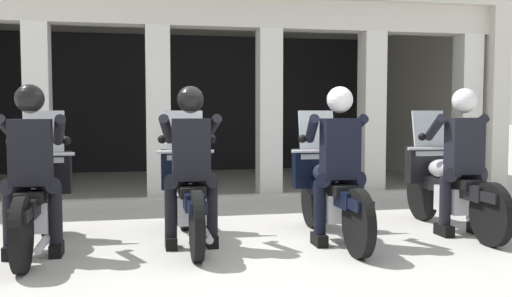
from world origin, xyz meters
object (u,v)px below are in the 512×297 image
object	(u,v)px
police_officer_center_right	(339,152)
motorcycle_far_right	(448,186)
motorcycle_far_left	(38,198)
motorcycle_center_right	(329,191)
motorcycle_center_left	(189,193)
police_officer_far_left	(31,155)
police_officer_far_right	(462,149)
police_officer_center_left	(191,152)

from	to	relation	value
police_officer_center_right	motorcycle_far_right	xyz separation A→B (m)	(1.46, 0.44, -0.44)
motorcycle_far_left	motorcycle_center_right	world-z (taller)	same
motorcycle_far_left	motorcycle_center_left	distance (m)	1.46
police_officer_far_left	motorcycle_far_right	world-z (taller)	police_officer_far_left
motorcycle_center_right	police_officer_far_right	xyz separation A→B (m)	(1.46, -0.13, 0.44)
police_officer_center_right	motorcycle_far_right	world-z (taller)	police_officer_center_right
motorcycle_far_left	police_officer_far_left	bearing A→B (deg)	-86.69
police_officer_center_right	motorcycle_center_left	bearing A→B (deg)	165.67
motorcycle_center_left	motorcycle_far_right	world-z (taller)	same
motorcycle_center_right	police_officer_far_right	size ratio (longest dim) A/B	1.29
motorcycle_far_left	police_officer_center_left	xyz separation A→B (m)	(1.46, -0.21, 0.44)
motorcycle_far_left	motorcycle_far_right	size ratio (longest dim) A/B	1.00
police_officer_center_right	police_officer_center_left	bearing A→B (deg)	176.28
police_officer_center_right	police_officer_far_right	world-z (taller)	same
motorcycle_far_right	police_officer_far_right	xyz separation A→B (m)	(-0.00, -0.28, 0.44)
police_officer_far_left	motorcycle_center_left	xyz separation A→B (m)	(1.46, 0.36, -0.44)
motorcycle_far_left	police_officer_center_right	size ratio (longest dim) A/B	1.29
motorcycle_center_right	motorcycle_far_left	bearing A→B (deg)	-178.63
police_officer_far_right	motorcycle_far_right	bearing A→B (deg)	93.38
motorcycle_center_left	police_officer_far_right	size ratio (longest dim) A/B	1.29
police_officer_far_left	police_officer_far_right	xyz separation A→B (m)	(4.37, 0.05, 0.00)
motorcycle_center_left	motorcycle_far_right	xyz separation A→B (m)	(2.91, -0.02, 0.00)
motorcycle_center_left	motorcycle_center_right	distance (m)	1.47
police_officer_far_left	motorcycle_center_left	bearing A→B (deg)	17.50
motorcycle_center_left	motorcycle_center_right	bearing A→B (deg)	0.52
police_officer_center_right	motorcycle_center_right	bearing A→B (deg)	93.17
police_officer_center_left	motorcycle_center_right	bearing A→B (deg)	11.63
motorcycle_far_left	police_officer_far_right	xyz separation A→B (m)	(4.37, -0.23, 0.44)
police_officer_center_left	police_officer_center_right	distance (m)	1.47
police_officer_far_right	police_officer_far_left	bearing A→B (deg)	-175.66
police_officer_center_left	motorcycle_center_right	world-z (taller)	police_officer_center_left
police_officer_far_right	motorcycle_center_left	bearing A→B (deg)	177.60
motorcycle_center_left	police_officer_center_right	distance (m)	1.59
motorcycle_center_left	police_officer_center_left	distance (m)	0.52
police_officer_far_left	motorcycle_far_right	size ratio (longest dim) A/B	0.78
police_officer_center_left	police_officer_center_right	bearing A→B (deg)	0.52
motorcycle_center_right	police_officer_far_right	distance (m)	1.53
motorcycle_center_right	police_officer_center_right	world-z (taller)	police_officer_center_right
police_officer_center_left	police_officer_center_right	xyz separation A→B (m)	(1.46, -0.18, 0.00)
motorcycle_center_left	police_officer_center_left	size ratio (longest dim) A/B	1.29
police_officer_far_left	police_officer_far_right	bearing A→B (deg)	4.27
motorcycle_far_left	motorcycle_far_right	xyz separation A→B (m)	(4.37, 0.05, 0.00)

